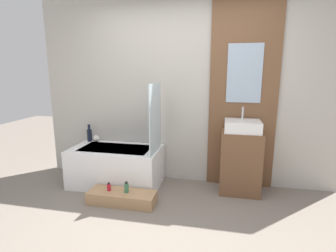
{
  "coord_description": "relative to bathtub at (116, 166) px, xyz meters",
  "views": [
    {
      "loc": [
        0.56,
        -2.1,
        1.59
      ],
      "look_at": [
        -0.03,
        0.71,
        0.98
      ],
      "focal_mm": 28.0,
      "sensor_mm": 36.0,
      "label": 1
    }
  ],
  "objects": [
    {
      "name": "wall_tiled_back",
      "position": [
        0.88,
        0.4,
        1.03
      ],
      "size": [
        4.2,
        0.06,
        2.6
      ],
      "primitive_type": "cube",
      "color": "#B7B2A8",
      "rests_on": "ground_plane"
    },
    {
      "name": "vase_round_light",
      "position": [
        -0.42,
        0.25,
        0.32
      ],
      "size": [
        0.1,
        0.1,
        0.1
      ],
      "primitive_type": "sphere",
      "color": "silver",
      "rests_on": "bathtub"
    },
    {
      "name": "bottle_soap_secondary",
      "position": [
        0.34,
        -0.51,
        -0.06
      ],
      "size": [
        0.05,
        0.05,
        0.14
      ],
      "color": "#38704C",
      "rests_on": "wooden_step_bench"
    },
    {
      "name": "vanity_cabinet",
      "position": [
        1.7,
        0.12,
        0.14
      ],
      "size": [
        0.52,
        0.41,
        0.83
      ],
      "primitive_type": "cube",
      "color": "brown",
      "rests_on": "ground_plane"
    },
    {
      "name": "bottle_soap_primary",
      "position": [
        0.12,
        -0.51,
        -0.07
      ],
      "size": [
        0.05,
        0.05,
        0.1
      ],
      "color": "#B21928",
      "rests_on": "wooden_step_bench"
    },
    {
      "name": "sink",
      "position": [
        1.7,
        0.12,
        0.63
      ],
      "size": [
        0.45,
        0.38,
        0.3
      ],
      "color": "white",
      "rests_on": "vanity_cabinet"
    },
    {
      "name": "wooden_step_bench",
      "position": [
        0.28,
        -0.51,
        -0.19
      ],
      "size": [
        0.83,
        0.29,
        0.15
      ],
      "primitive_type": "cube",
      "color": "#A87F56",
      "rests_on": "ground_plane"
    },
    {
      "name": "bathtub",
      "position": [
        0.0,
        0.0,
        0.0
      ],
      "size": [
        1.24,
        0.69,
        0.53
      ],
      "color": "white",
      "rests_on": "ground_plane"
    },
    {
      "name": "glass_shower_screen",
      "position": [
        0.59,
        -0.05,
        0.72
      ],
      "size": [
        0.01,
        0.56,
        0.9
      ],
      "primitive_type": "cube",
      "color": "silver",
      "rests_on": "bathtub"
    },
    {
      "name": "ground_plane",
      "position": [
        0.88,
        -1.18,
        -0.27
      ],
      "size": [
        12.0,
        12.0,
        0.0
      ],
      "primitive_type": "plane",
      "color": "slate"
    },
    {
      "name": "wall_wood_accent",
      "position": [
        1.7,
        0.35,
        1.04
      ],
      "size": [
        0.89,
        0.04,
        2.6
      ],
      "color": "brown",
      "rests_on": "ground_plane"
    },
    {
      "name": "vase_tall_dark",
      "position": [
        -0.53,
        0.26,
        0.37
      ],
      "size": [
        0.07,
        0.07,
        0.26
      ],
      "color": "black",
      "rests_on": "bathtub"
    }
  ]
}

